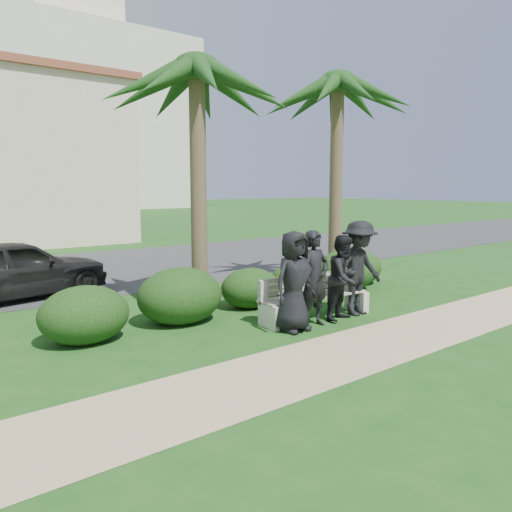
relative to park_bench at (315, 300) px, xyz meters
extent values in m
plane|color=#164A15|center=(0.24, 0.11, -0.36)|extent=(160.00, 160.00, 0.00)
cube|color=tan|center=(0.24, -1.69, -0.36)|extent=(30.00, 1.60, 0.01)
cube|color=#2D2D30|center=(0.24, 8.11, -0.36)|extent=(160.00, 8.00, 0.01)
cube|color=beige|center=(-0.76, 18.11, 3.14)|extent=(8.00, 8.00, 7.00)
cube|color=brown|center=(-0.76, 18.11, 6.79)|extent=(8.40, 8.40, 0.30)
cube|color=beige|center=(14.24, 55.11, 9.64)|extent=(26.00, 18.00, 20.00)
cube|color=gray|center=(0.00, -0.04, 0.07)|extent=(2.30, 0.68, 0.04)
cube|color=gray|center=(0.00, 0.19, 0.30)|extent=(2.27, 0.20, 0.27)
cube|color=beige|center=(-1.06, -0.04, -0.15)|extent=(0.19, 0.53, 0.42)
cube|color=beige|center=(1.06, -0.04, -0.15)|extent=(0.19, 0.53, 0.42)
imported|color=black|center=(-0.85, -0.35, 0.50)|extent=(0.87, 0.59, 1.72)
imported|color=black|center=(-0.35, -0.33, 0.49)|extent=(0.63, 0.42, 1.70)
imported|color=black|center=(0.37, -0.38, 0.43)|extent=(0.89, 0.76, 1.58)
imported|color=black|center=(0.88, -0.30, 0.55)|extent=(1.19, 0.71, 1.81)
ellipsoid|color=black|center=(-3.86, 1.26, 0.11)|extent=(1.43, 1.18, 0.93)
ellipsoid|color=black|center=(-2.09, 1.34, 0.16)|extent=(1.60, 1.32, 1.04)
ellipsoid|color=black|center=(-0.37, 1.48, 0.06)|extent=(1.28, 1.06, 0.83)
ellipsoid|color=black|center=(1.00, 1.62, 0.03)|extent=(1.20, 0.99, 0.78)
ellipsoid|color=black|center=(2.48, 1.42, 0.15)|extent=(1.55, 1.28, 1.01)
ellipsoid|color=black|center=(3.27, 1.75, 0.09)|extent=(1.36, 1.13, 0.89)
cylinder|color=brown|center=(-1.22, 2.06, 2.00)|extent=(0.32, 0.32, 4.72)
cylinder|color=brown|center=(2.93, 2.22, 2.15)|extent=(0.32, 0.32, 5.01)
imported|color=black|center=(-3.96, 5.24, 0.31)|extent=(4.13, 2.25, 1.33)
camera|label=1|loc=(-6.51, -6.44, 2.07)|focal=35.00mm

